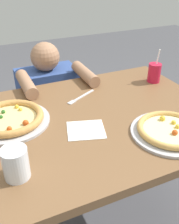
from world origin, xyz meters
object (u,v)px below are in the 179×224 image
object	(u,v)px
diner_seated	(51,114)
fork	(80,97)
pizza_far	(10,119)
water_cup_clear	(16,163)
pizza_near	(170,130)
drink_cup_colored	(154,73)

from	to	relation	value
diner_seated	fork	bearing A→B (deg)	-82.59
pizza_far	water_cup_clear	size ratio (longest dim) A/B	3.07
pizza_far	fork	distance (m)	0.39
pizza_far	water_cup_clear	xyz separation A→B (m)	(-0.04, -0.35, 0.04)
pizza_far	fork	world-z (taller)	pizza_far
pizza_near	drink_cup_colored	xyz separation A→B (m)	(0.26, 0.47, 0.04)
pizza_near	water_cup_clear	bearing A→B (deg)	178.62
fork	water_cup_clear	bearing A→B (deg)	-133.11
pizza_near	fork	xyz separation A→B (m)	(-0.22, 0.46, -0.02)
water_cup_clear	fork	bearing A→B (deg)	46.89
pizza_far	diner_seated	world-z (taller)	diner_seated
water_cup_clear	diner_seated	distance (m)	1.03
drink_cup_colored	pizza_far	bearing A→B (deg)	-172.97
pizza_near	water_cup_clear	xyz separation A→B (m)	(-0.63, 0.02, 0.04)
drink_cup_colored	diner_seated	size ratio (longest dim) A/B	0.21
pizza_near	pizza_far	size ratio (longest dim) A/B	0.93
pizza_far	water_cup_clear	distance (m)	0.35
water_cup_clear	diner_seated	bearing A→B (deg)	67.87
pizza_near	drink_cup_colored	size ratio (longest dim) A/B	1.68
water_cup_clear	diner_seated	size ratio (longest dim) A/B	0.12
pizza_near	diner_seated	xyz separation A→B (m)	(-0.28, 0.89, -0.35)
fork	diner_seated	world-z (taller)	diner_seated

